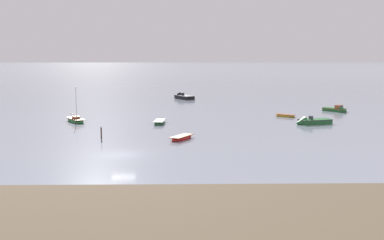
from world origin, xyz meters
TOP-DOWN VIEW (x-y plane):
  - ground_plane at (0.00, 0.00)m, footprint 800.00×800.00m
  - rowboat_moored_0 at (2.88, 22.62)m, footprint 1.94×4.47m
  - sailboat_moored_1 at (-10.38, 24.41)m, footprint 4.27×5.28m
  - motorboat_moored_0 at (34.97, 36.80)m, footprint 4.33×4.72m
  - rowboat_moored_1 at (23.88, 30.06)m, footprint 3.61×3.24m
  - motorboat_moored_3 at (25.91, 21.59)m, footprint 6.08×3.54m
  - rowboat_moored_2 at (6.29, 9.07)m, footprint 3.40×4.34m
  - motorboat_moored_4 at (6.36, 61.91)m, footprint 5.20×6.51m
  - mooring_post_near at (-3.96, 9.83)m, footprint 0.22×0.22m

SIDE VIEW (x-z plane):
  - ground_plane at x=0.00m, z-range 0.00..0.00m
  - rowboat_moored_1 at x=23.88m, z-range -0.13..0.44m
  - rowboat_moored_2 at x=6.29m, z-range -0.15..0.51m
  - rowboat_moored_0 at x=2.88m, z-range -0.16..0.53m
  - sailboat_moored_1 at x=-10.38m, z-range -2.69..3.20m
  - motorboat_moored_3 at x=25.91m, z-range -0.72..1.26m
  - motorboat_moored_0 at x=34.97m, z-range -0.63..1.18m
  - motorboat_moored_4 at x=6.36m, z-range -0.79..1.38m
  - mooring_post_near at x=-3.96m, z-range -0.12..1.58m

